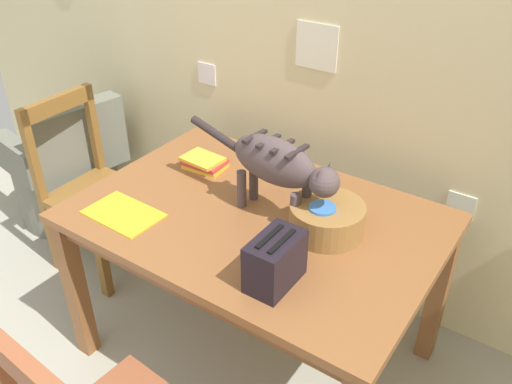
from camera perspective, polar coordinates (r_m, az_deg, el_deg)
The scene contains 11 objects.
wall_rear at distance 2.40m, azimuth 7.44°, elevation 16.07°, with size 5.05×0.11×2.50m.
dining_table at distance 2.09m, azimuth 0.00°, elevation -4.31°, with size 1.36×0.94×0.75m.
cat at distance 1.92m, azimuth 2.40°, elevation 2.87°, with size 0.67×0.16×0.32m.
saucer_bowl at distance 1.94m, azimuth 6.86°, elevation -4.10°, with size 0.20×0.20×0.04m, color teal.
coffee_mug at distance 1.90m, azimuth 7.06°, elevation -2.64°, with size 0.14×0.10×0.09m.
magazine at distance 2.10m, azimuth -13.89°, elevation -2.24°, with size 0.29×0.19×0.01m, color yellow.
book_stack at distance 2.34m, azimuth -5.48°, elevation 3.13°, with size 0.19×0.14×0.05m.
wicker_basket at distance 1.93m, azimuth 7.51°, elevation -2.77°, with size 0.27×0.27×0.11m.
toaster at distance 1.69m, azimuth 2.04°, elevation -7.33°, with size 0.12×0.20×0.18m.
wooden_chair_near at distance 2.88m, azimuth -16.97°, elevation 0.22°, with size 0.42×0.42×0.92m.
wicker_armchair at distance 3.40m, azimuth -19.17°, elevation 1.60°, with size 0.64×0.66×0.78m.
Camera 1 is at (1.05, 0.15, 1.91)m, focal length 37.75 mm.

